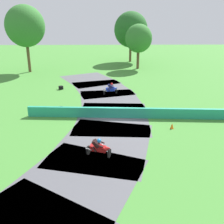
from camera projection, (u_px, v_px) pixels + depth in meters
ground_plane at (113, 117)px, 22.60m from camera, size 120.00×120.00×0.00m
track_asphalt at (93, 117)px, 22.67m from camera, size 12.78×37.99×0.01m
safety_barrier at (172, 113)px, 22.25m from camera, size 25.03×1.88×0.90m
motorcycle_lead_red at (99, 148)px, 16.08m from camera, size 1.68×1.17×1.43m
motorcycle_chase_blue at (111, 89)px, 28.94m from camera, size 1.70×0.98×1.43m
tire_stack_mid_a at (61, 112)px, 22.83m from camera, size 0.62×0.62×0.80m
tire_stack_mid_b at (61, 88)px, 31.16m from camera, size 0.57×0.57×0.40m
traffic_cone at (172, 126)px, 20.31m from camera, size 0.28×0.28×0.44m
tree_far_left at (139, 39)px, 41.85m from camera, size 4.33×4.33×7.16m
tree_far_right at (25, 26)px, 38.51m from camera, size 5.81×5.81×9.93m
tree_mid_rise at (131, 30)px, 48.01m from camera, size 6.18×6.18×9.15m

